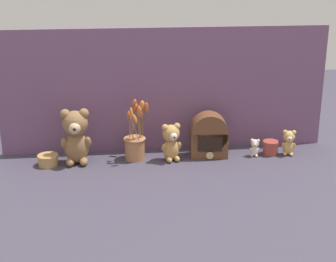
{
  "coord_description": "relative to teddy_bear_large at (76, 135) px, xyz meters",
  "views": [
    {
      "loc": [
        -0.28,
        -2.45,
        1.01
      ],
      "look_at": [
        0.0,
        0.02,
        0.15
      ],
      "focal_mm": 55.0,
      "sensor_mm": 36.0,
      "label": 1
    }
  ],
  "objects": [
    {
      "name": "teddy_bear_tiny",
      "position": [
        0.92,
        -0.01,
        -0.1
      ],
      "size": [
        0.05,
        0.05,
        0.1
      ],
      "color": "beige",
      "rests_on": "ground"
    },
    {
      "name": "vintage_radio",
      "position": [
        0.68,
        0.03,
        -0.04
      ],
      "size": [
        0.2,
        0.13,
        0.23
      ],
      "color": "brown",
      "rests_on": "ground"
    },
    {
      "name": "teddy_bear_small",
      "position": [
        1.1,
        -0.01,
        -0.08
      ],
      "size": [
        0.08,
        0.07,
        0.14
      ],
      "color": "tan",
      "rests_on": "ground"
    },
    {
      "name": "teddy_bear_medium",
      "position": [
        0.48,
        -0.02,
        -0.05
      ],
      "size": [
        0.11,
        0.1,
        0.2
      ],
      "color": "tan",
      "rests_on": "ground"
    },
    {
      "name": "ground_plane",
      "position": [
        0.47,
        -0.01,
        -0.15
      ],
      "size": [
        4.0,
        4.0,
        0.0
      ],
      "primitive_type": "plane",
      "color": "#3D3847"
    },
    {
      "name": "teddy_bear_large",
      "position": [
        0.0,
        0.0,
        0.0
      ],
      "size": [
        0.15,
        0.15,
        0.29
      ],
      "color": "olive",
      "rests_on": "ground"
    },
    {
      "name": "flower_vase",
      "position": [
        0.3,
        0.02,
        -0.06
      ],
      "size": [
        0.13,
        0.16,
        0.32
      ],
      "color": "#AD7047",
      "rests_on": "ground"
    },
    {
      "name": "decorative_tin_tall",
      "position": [
        -0.14,
        -0.01,
        -0.12
      ],
      "size": [
        0.1,
        0.1,
        0.06
      ],
      "color": "tan",
      "rests_on": "ground"
    },
    {
      "name": "decorative_tin_short",
      "position": [
        1.01,
        0.01,
        -0.11
      ],
      "size": [
        0.08,
        0.08,
        0.07
      ],
      "color": "#993D33",
      "rests_on": "ground"
    },
    {
      "name": "backdrop_wall",
      "position": [
        0.47,
        0.16,
        0.18
      ],
      "size": [
        1.73,
        0.02,
        0.66
      ],
      "color": "#704C70",
      "rests_on": "ground"
    }
  ]
}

